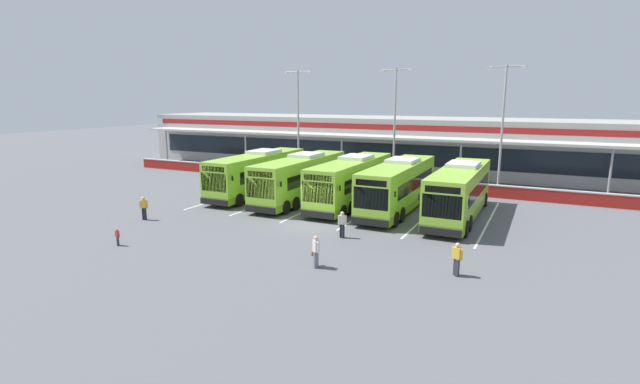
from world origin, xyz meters
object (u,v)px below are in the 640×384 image
pedestrian_near_bin (342,224)px  pedestrian_approaching_bus (457,258)px  pedestrian_in_dark_coat (144,207)px  lamp_post_west (298,117)px  coach_bus_leftmost (258,174)px  coach_bus_right_centre (398,187)px  pedestrian_child (117,236)px  coach_bus_centre (352,182)px  coach_bus_left_centre (301,179)px  lamp_post_centre (395,119)px  coach_bus_rightmost (459,193)px  lamp_post_east (503,121)px  pedestrian_with_handbag (316,251)px

pedestrian_near_bin → pedestrian_approaching_bus: size_ratio=1.00×
pedestrian_in_dark_coat → pedestrian_approaching_bus: same height
pedestrian_near_bin → lamp_post_west: bearing=125.3°
coach_bus_leftmost → pedestrian_near_bin: size_ratio=7.51×
coach_bus_right_centre → pedestrian_child: (-11.79, -15.31, -1.24)m
coach_bus_centre → coach_bus_left_centre: bearing=-173.8°
coach_bus_centre → coach_bus_right_centre: size_ratio=1.00×
coach_bus_leftmost → lamp_post_centre: 14.42m
coach_bus_centre → lamp_post_centre: 11.46m
coach_bus_rightmost → lamp_post_centre: lamp_post_centre is taller
pedestrian_child → lamp_post_centre: bearing=72.9°
coach_bus_left_centre → pedestrian_child: (-3.69, -15.12, -1.24)m
coach_bus_left_centre → lamp_post_west: lamp_post_west is taller
lamp_post_centre → pedestrian_approaching_bus: bearing=-65.6°
lamp_post_east → coach_bus_rightmost: bearing=-98.2°
coach_bus_rightmost → coach_bus_left_centre: bearing=179.6°
lamp_post_east → pedestrian_child: bearing=-124.7°
coach_bus_right_centre → lamp_post_centre: bearing=109.2°
pedestrian_with_handbag → pedestrian_near_bin: 5.24m
coach_bus_rightmost → pedestrian_child: (-16.26, -15.04, -1.24)m
coach_bus_centre → lamp_post_west: (-9.99, 9.66, 4.50)m
pedestrian_with_handbag → pedestrian_near_bin: bearing=99.0°
pedestrian_approaching_bus → pedestrian_near_bin: bearing=155.9°
coach_bus_centre → lamp_post_east: lamp_post_east is taller
pedestrian_approaching_bus → coach_bus_right_centre: bearing=118.8°
coach_bus_right_centre → pedestrian_in_dark_coat: size_ratio=7.51×
coach_bus_left_centre → pedestrian_with_handbag: size_ratio=7.51×
coach_bus_centre → lamp_post_west: 14.61m
pedestrian_approaching_bus → pedestrian_in_dark_coat: bearing=176.9°
pedestrian_approaching_bus → coach_bus_centre: bearing=130.8°
coach_bus_left_centre → lamp_post_west: size_ratio=1.11×
coach_bus_rightmost → lamp_post_west: (-18.31, 10.21, 4.50)m
coach_bus_leftmost → lamp_post_east: bearing=28.4°
coach_bus_centre → pedestrian_near_bin: bearing=-71.2°
coach_bus_right_centre → pedestrian_near_bin: (-0.93, -8.30, -0.91)m
coach_bus_right_centre → coach_bus_rightmost: same height
coach_bus_left_centre → coach_bus_rightmost: same height
pedestrian_near_bin → lamp_post_east: lamp_post_east is taller
coach_bus_centre → pedestrian_with_handbag: (3.75, -13.75, -0.93)m
coach_bus_right_centre → lamp_post_centre: size_ratio=1.11×
coach_bus_left_centre → pedestrian_near_bin: size_ratio=7.51×
pedestrian_in_dark_coat → pedestrian_near_bin: size_ratio=1.00×
coach_bus_right_centre → coach_bus_rightmost: size_ratio=1.00×
coach_bus_left_centre → coach_bus_rightmost: bearing=-0.4°
pedestrian_approaching_bus → lamp_post_centre: bearing=114.4°
lamp_post_centre → coach_bus_right_centre: bearing=-70.8°
coach_bus_leftmost → pedestrian_with_handbag: bearing=-47.9°
coach_bus_leftmost → pedestrian_approaching_bus: bearing=-32.1°
coach_bus_leftmost → lamp_post_east: (18.56, 10.06, 4.50)m
coach_bus_leftmost → coach_bus_left_centre: bearing=-6.4°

